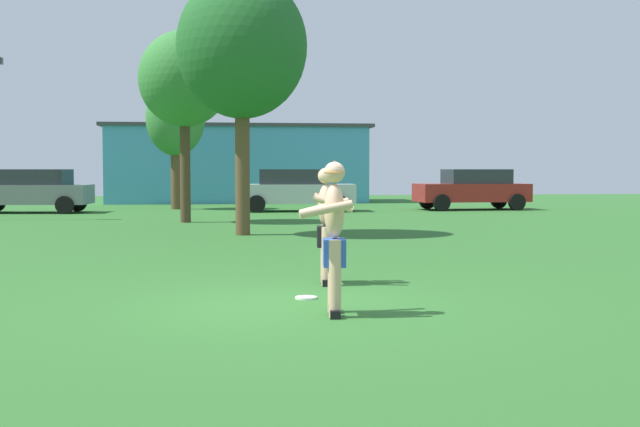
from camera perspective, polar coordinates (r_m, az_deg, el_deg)
ground_plane at (r=9.58m, az=-1.97°, el=-6.43°), size 80.00×80.00×0.00m
player_with_cap at (r=8.90m, az=0.96°, el=-1.23°), size 0.62×0.62×1.68m
player_in_black at (r=11.34m, az=0.44°, el=-0.71°), size 0.60×0.68×1.60m
frisbee at (r=10.11m, az=-0.98°, el=-5.86°), size 0.27×0.27×0.03m
car_gray_near_post at (r=31.60m, az=-19.43°, el=1.54°), size 4.44×2.33×1.58m
car_silver_mid_lot at (r=30.88m, az=-1.72°, el=1.68°), size 4.39×2.21×1.58m
car_red_far_end at (r=32.62m, az=10.55°, el=1.71°), size 4.38×2.19×1.58m
outbuilding_behind_lot at (r=40.05m, az=-5.76°, el=3.46°), size 12.54×5.25×3.69m
tree_left_field at (r=33.03m, az=-10.01°, el=6.44°), size 2.31×2.31×5.08m
tree_behind_players at (r=24.87m, az=-9.39°, el=9.13°), size 2.70×2.70×5.68m
tree_near_building at (r=20.03m, az=-5.44°, el=11.39°), size 3.12×3.12×6.24m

